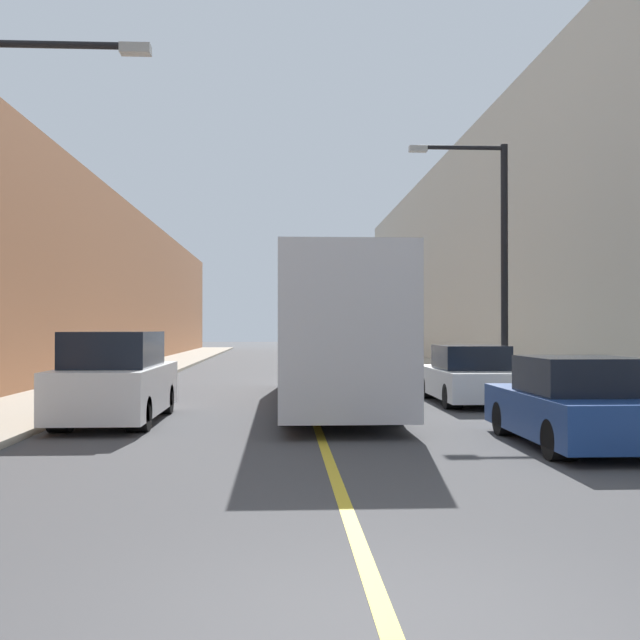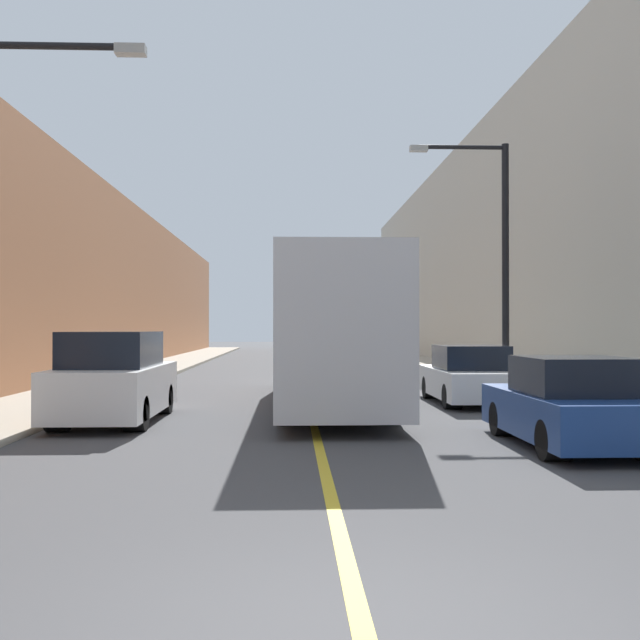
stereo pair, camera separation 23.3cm
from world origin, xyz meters
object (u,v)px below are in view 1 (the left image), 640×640
at_px(bus, 329,331).
at_px(street_lamp_left, 0,206).
at_px(street_lamp_right, 495,249).
at_px(parked_suv_left, 116,380).
at_px(car_right_near, 575,406).
at_px(car_right_mid, 469,377).

xyz_separation_m(bus, street_lamp_left, (-5.77, -6.81, 2.07)).
distance_m(street_lamp_left, street_lamp_right, 13.48).
xyz_separation_m(parked_suv_left, car_right_near, (8.34, -3.58, -0.20)).
height_order(street_lamp_left, street_lamp_right, street_lamp_right).
bearing_deg(street_lamp_left, street_lamp_right, 38.34).
bearing_deg(car_right_mid, car_right_near, -90.08).
bearing_deg(street_lamp_left, car_right_mid, 36.42).
xyz_separation_m(bus, street_lamp_right, (4.79, 1.55, 2.29)).
bearing_deg(car_right_near, car_right_mid, 89.92).
bearing_deg(parked_suv_left, bus, 35.86).
distance_m(parked_suv_left, car_right_near, 9.08).
height_order(car_right_near, street_lamp_right, street_lamp_right).
bearing_deg(car_right_mid, street_lamp_left, -143.58).
xyz_separation_m(street_lamp_left, street_lamp_right, (10.57, 8.36, 0.23)).
xyz_separation_m(bus, car_right_near, (3.68, -6.95, -1.22)).
distance_m(bus, parked_suv_left, 5.84).
bearing_deg(parked_suv_left, car_right_mid, 23.01).
height_order(bus, parked_suv_left, bus).
bearing_deg(car_right_mid, bus, -177.25).
bearing_deg(street_lamp_left, parked_suv_left, 72.02).
bearing_deg(bus, car_right_near, -62.09).
bearing_deg(parked_suv_left, street_lamp_left, -107.98).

